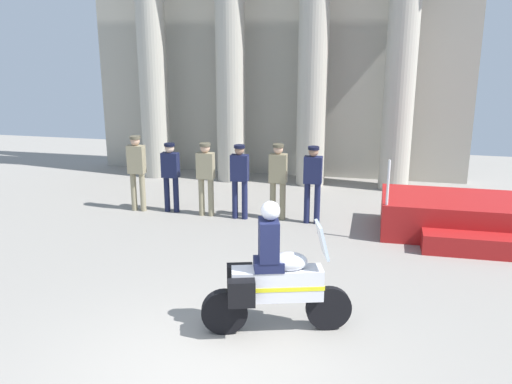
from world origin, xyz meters
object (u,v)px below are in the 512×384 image
object	(u,v)px
officer_in_row_4	(278,176)
officer_in_row_5	(313,178)
officer_in_row_0	(137,167)
officer_in_row_1	(171,172)
officer_in_row_2	(206,173)
officer_in_row_3	(240,176)
motorcycle_with_rider	(272,279)
reviewing_stand	(467,219)

from	to	relation	value
officer_in_row_4	officer_in_row_5	size ratio (longest dim) A/B	1.00
officer_in_row_0	officer_in_row_1	bearing A→B (deg)	-173.12
officer_in_row_2	officer_in_row_1	bearing A→B (deg)	-6.86
officer_in_row_2	officer_in_row_4	xyz separation A→B (m)	(1.61, 0.09, 0.02)
officer_in_row_3	officer_in_row_1	bearing A→B (deg)	-5.00
officer_in_row_2	officer_in_row_3	xyz separation A→B (m)	(0.79, -0.04, -0.00)
officer_in_row_5	motorcycle_with_rider	size ratio (longest dim) A/B	0.83
officer_in_row_1	motorcycle_with_rider	bearing A→B (deg)	124.29
reviewing_stand	officer_in_row_4	distance (m)	3.99
officer_in_row_1	officer_in_row_5	world-z (taller)	officer_in_row_5
officer_in_row_1	officer_in_row_5	distance (m)	3.25
reviewing_stand	officer_in_row_3	bearing A→B (deg)	178.76
officer_in_row_2	officer_in_row_5	size ratio (longest dim) A/B	0.98
officer_in_row_0	officer_in_row_4	distance (m)	3.26
motorcycle_with_rider	officer_in_row_0	bearing A→B (deg)	114.28
officer_in_row_0	officer_in_row_3	distance (m)	2.43
officer_in_row_5	officer_in_row_2	bearing A→B (deg)	-0.31
officer_in_row_1	officer_in_row_5	xyz separation A→B (m)	(3.25, -0.13, 0.06)
reviewing_stand	officer_in_row_4	bearing A→B (deg)	176.62
reviewing_stand	motorcycle_with_rider	world-z (taller)	motorcycle_with_rider
officer_in_row_1	officer_in_row_2	world-z (taller)	officer_in_row_2
officer_in_row_0	officer_in_row_2	xyz separation A→B (m)	(1.64, -0.02, -0.05)
officer_in_row_5	motorcycle_with_rider	xyz separation A→B (m)	(0.00, -4.68, -0.21)
officer_in_row_0	motorcycle_with_rider	distance (m)	6.21
officer_in_row_0	officer_in_row_5	xyz separation A→B (m)	(4.03, -0.04, -0.03)
reviewing_stand	officer_in_row_0	xyz separation A→B (m)	(-7.19, 0.16, 0.67)
officer_in_row_4	motorcycle_with_rider	size ratio (longest dim) A/B	0.83
officer_in_row_3	officer_in_row_5	size ratio (longest dim) A/B	0.98
officer_in_row_0	officer_in_row_4	world-z (taller)	officer_in_row_0
officer_in_row_2	officer_in_row_4	size ratio (longest dim) A/B	0.98
officer_in_row_2	motorcycle_with_rider	size ratio (longest dim) A/B	0.81
officer_in_row_1	officer_in_row_0	bearing A→B (deg)	6.88
officer_in_row_4	officer_in_row_5	distance (m)	0.78
officer_in_row_1	officer_in_row_4	world-z (taller)	officer_in_row_4
reviewing_stand	officer_in_row_5	xyz separation A→B (m)	(-3.16, 0.12, 0.63)
officer_in_row_0	officer_in_row_2	world-z (taller)	officer_in_row_0
officer_in_row_4	officer_in_row_5	xyz separation A→B (m)	(0.77, -0.11, 0.01)
officer_in_row_2	officer_in_row_4	bearing A→B (deg)	-176.72
reviewing_stand	officer_in_row_5	size ratio (longest dim) A/B	2.00
officer_in_row_4	officer_in_row_5	bearing A→B (deg)	172.22
officer_in_row_2	officer_in_row_3	distance (m)	0.79
reviewing_stand	officer_in_row_4	world-z (taller)	officer_in_row_4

